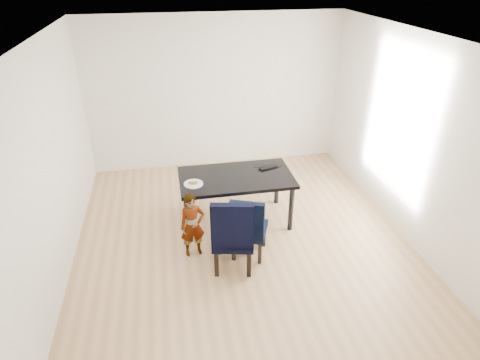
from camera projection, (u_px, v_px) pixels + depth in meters
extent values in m
cube|color=tan|center=(243.00, 240.00, 5.59)|extent=(4.50, 5.00, 0.01)
cube|color=white|center=(244.00, 37.00, 4.28)|extent=(4.50, 5.00, 0.01)
cube|color=white|center=(216.00, 94.00, 7.09)|extent=(4.50, 0.01, 2.70)
cube|color=white|center=(313.00, 302.00, 2.79)|extent=(4.50, 0.01, 2.70)
cube|color=silver|center=(49.00, 168.00, 4.57)|extent=(0.01, 5.00, 2.70)
cube|color=white|center=(410.00, 139.00, 5.31)|extent=(0.01, 5.00, 2.70)
cube|color=black|center=(236.00, 199.00, 5.84)|extent=(1.60, 0.90, 0.75)
cube|color=black|center=(233.00, 231.00, 4.90)|extent=(0.60, 0.61, 1.04)
cube|color=black|center=(249.00, 225.00, 5.14)|extent=(0.57, 0.58, 0.90)
imported|color=red|center=(193.00, 226.00, 5.13)|extent=(0.36, 0.26, 0.89)
cylinder|color=silver|center=(193.00, 184.00, 5.45)|extent=(0.28, 0.28, 0.01)
ellipsoid|color=#A6863B|center=(193.00, 182.00, 5.42)|extent=(0.15, 0.09, 0.06)
imported|color=black|center=(267.00, 166.00, 5.92)|extent=(0.34, 0.28, 0.02)
torus|color=black|center=(263.00, 169.00, 5.83)|extent=(0.18, 0.18, 0.01)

